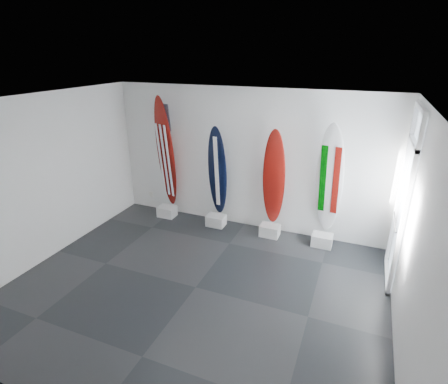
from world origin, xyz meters
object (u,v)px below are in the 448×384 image
at_px(surfboard_swiss, 274,178).
at_px(surfboard_usa, 166,153).
at_px(surfboard_italy, 330,180).
at_px(surfboard_navy, 217,172).

bearing_deg(surfboard_swiss, surfboard_usa, -179.69).
bearing_deg(surfboard_italy, surfboard_usa, -172.40).
distance_m(surfboard_navy, surfboard_italy, 2.33).
relative_size(surfboard_usa, surfboard_italy, 1.12).
bearing_deg(surfboard_usa, surfboard_italy, 20.30).
relative_size(surfboard_navy, surfboard_italy, 0.88).
distance_m(surfboard_navy, surfboard_swiss, 1.24).
relative_size(surfboard_navy, surfboard_swiss, 0.98).
height_order(surfboard_usa, surfboard_italy, surfboard_usa).
height_order(surfboard_navy, surfboard_swiss, surfboard_swiss).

